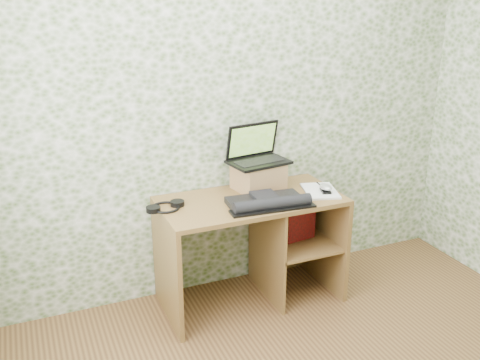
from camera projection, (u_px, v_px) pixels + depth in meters
name	position (u px, v px, depth m)	size (l,w,h in m)	color
wall_back	(233.00, 107.00, 3.58)	(3.50, 3.50, 0.00)	silver
desk	(259.00, 232.00, 3.64)	(1.20, 0.60, 0.75)	brown
riser	(258.00, 176.00, 3.63)	(0.31, 0.26, 0.18)	#A07B47
laptop	(256.00, 153.00, 3.62)	(0.43, 0.33, 0.26)	black
keyboard	(268.00, 202.00, 3.37)	(0.55, 0.31, 0.08)	black
headphones	(165.00, 207.00, 3.33)	(0.25, 0.22, 0.03)	black
notepad	(320.00, 191.00, 3.61)	(0.21, 0.30, 0.01)	silver
mouse	(326.00, 189.00, 3.57)	(0.07, 0.11, 0.04)	silver
pen	(321.00, 185.00, 3.68)	(0.01, 0.01, 0.13)	black
red_box	(299.00, 221.00, 3.70)	(0.23, 0.07, 0.28)	#9B0E0E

